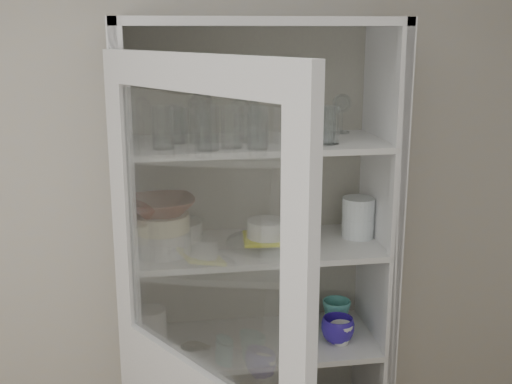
# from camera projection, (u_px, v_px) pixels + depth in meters

# --- Properties ---
(wall_back) EXTENTS (3.60, 0.02, 2.60)m
(wall_back) POSITION_uv_depth(u_px,v_px,m) (199.00, 220.00, 2.63)
(wall_back) COLOR beige
(wall_back) RESTS_ON ground
(pantry_cabinet) EXTENTS (1.00, 0.45, 2.10)m
(pantry_cabinet) POSITION_uv_depth(u_px,v_px,m) (254.00, 314.00, 2.60)
(pantry_cabinet) COLOR silver
(pantry_cabinet) RESTS_ON floor
(tumbler_0) EXTENTS (0.09, 0.09, 0.15)m
(tumbler_0) POSITION_uv_depth(u_px,v_px,m) (163.00, 128.00, 2.18)
(tumbler_0) COLOR silver
(tumbler_0) RESTS_ON shelf_glass
(tumbler_1) EXTENTS (0.10, 0.10, 0.15)m
(tumbler_1) POSITION_uv_depth(u_px,v_px,m) (208.00, 128.00, 2.16)
(tumbler_1) COLOR silver
(tumbler_1) RESTS_ON shelf_glass
(tumbler_2) EXTENTS (0.09, 0.09, 0.15)m
(tumbler_2) POSITION_uv_depth(u_px,v_px,m) (232.00, 127.00, 2.20)
(tumbler_2) COLOR silver
(tumbler_2) RESTS_ON shelf_glass
(tumbler_3) EXTENTS (0.08, 0.08, 0.15)m
(tumbler_3) POSITION_uv_depth(u_px,v_px,m) (258.00, 128.00, 2.18)
(tumbler_3) COLOR silver
(tumbler_3) RESTS_ON shelf_glass
(tumbler_4) EXTENTS (0.09, 0.09, 0.14)m
(tumbler_4) POSITION_uv_depth(u_px,v_px,m) (309.00, 127.00, 2.23)
(tumbler_4) COLOR silver
(tumbler_4) RESTS_ON shelf_glass
(tumbler_5) EXTENTS (0.07, 0.07, 0.13)m
(tumbler_5) POSITION_uv_depth(u_px,v_px,m) (330.00, 125.00, 2.28)
(tumbler_5) COLOR silver
(tumbler_5) RESTS_ON shelf_glass
(tumbler_6) EXTENTS (0.07, 0.07, 0.14)m
(tumbler_6) POSITION_uv_depth(u_px,v_px,m) (326.00, 125.00, 2.26)
(tumbler_6) COLOR silver
(tumbler_6) RESTS_ON shelf_glass
(tumbler_7) EXTENTS (0.08, 0.08, 0.13)m
(tumbler_7) POSITION_uv_depth(u_px,v_px,m) (179.00, 126.00, 2.29)
(tumbler_7) COLOR silver
(tumbler_7) RESTS_ON shelf_glass
(tumbler_8) EXTENTS (0.08, 0.08, 0.14)m
(tumbler_8) POSITION_uv_depth(u_px,v_px,m) (175.00, 124.00, 2.29)
(tumbler_8) COLOR silver
(tumbler_8) RESTS_ON shelf_glass
(tumbler_9) EXTENTS (0.10, 0.10, 0.15)m
(tumbler_9) POSITION_uv_depth(u_px,v_px,m) (199.00, 122.00, 2.29)
(tumbler_9) COLOR silver
(tumbler_9) RESTS_ON shelf_glass
(tumbler_10) EXTENTS (0.07, 0.07, 0.13)m
(tumbler_10) POSITION_uv_depth(u_px,v_px,m) (250.00, 124.00, 2.31)
(tumbler_10) COLOR silver
(tumbler_10) RESTS_ON shelf_glass
(goblet_0) EXTENTS (0.08, 0.08, 0.19)m
(goblet_0) POSITION_uv_depth(u_px,v_px,m) (202.00, 112.00, 2.41)
(goblet_0) COLOR silver
(goblet_0) RESTS_ON shelf_glass
(goblet_1) EXTENTS (0.07, 0.07, 0.16)m
(goblet_1) POSITION_uv_depth(u_px,v_px,m) (241.00, 116.00, 2.40)
(goblet_1) COLOR silver
(goblet_1) RESTS_ON shelf_glass
(goblet_2) EXTENTS (0.07, 0.07, 0.15)m
(goblet_2) POSITION_uv_depth(u_px,v_px,m) (253.00, 118.00, 2.41)
(goblet_2) COLOR silver
(goblet_2) RESTS_ON shelf_glass
(goblet_3) EXTENTS (0.08, 0.08, 0.17)m
(goblet_3) POSITION_uv_depth(u_px,v_px,m) (342.00, 112.00, 2.51)
(goblet_3) COLOR silver
(goblet_3) RESTS_ON shelf_glass
(plate_stack_front) EXTENTS (0.21, 0.21, 0.08)m
(plate_stack_front) POSITION_uv_depth(u_px,v_px,m) (162.00, 242.00, 2.35)
(plate_stack_front) COLOR silver
(plate_stack_front) RESTS_ON shelf_plates
(plate_stack_back) EXTENTS (0.20, 0.20, 0.07)m
(plate_stack_back) POSITION_uv_depth(u_px,v_px,m) (177.00, 230.00, 2.52)
(plate_stack_back) COLOR silver
(plate_stack_back) RESTS_ON shelf_plates
(cream_bowl) EXTENTS (0.26, 0.26, 0.06)m
(cream_bowl) POSITION_uv_depth(u_px,v_px,m) (161.00, 222.00, 2.33)
(cream_bowl) COLOR beige
(cream_bowl) RESTS_ON plate_stack_front
(terracotta_bowl) EXTENTS (0.26, 0.26, 0.06)m
(terracotta_bowl) POSITION_uv_depth(u_px,v_px,m) (161.00, 206.00, 2.32)
(terracotta_bowl) COLOR #541F12
(terracotta_bowl) RESTS_ON cream_bowl
(glass_platter) EXTENTS (0.39, 0.39, 0.02)m
(glass_platter) POSITION_uv_depth(u_px,v_px,m) (267.00, 242.00, 2.45)
(glass_platter) COLOR silver
(glass_platter) RESTS_ON shelf_plates
(yellow_trivet) EXTENTS (0.19, 0.19, 0.01)m
(yellow_trivet) POSITION_uv_depth(u_px,v_px,m) (267.00, 238.00, 2.45)
(yellow_trivet) COLOR yellow
(yellow_trivet) RESTS_ON glass_platter
(white_ramekin) EXTENTS (0.16, 0.16, 0.07)m
(white_ramekin) POSITION_uv_depth(u_px,v_px,m) (267.00, 229.00, 2.44)
(white_ramekin) COLOR silver
(white_ramekin) RESTS_ON yellow_trivet
(grey_bowl_stack) EXTENTS (0.13, 0.13, 0.16)m
(grey_bowl_stack) POSITION_uv_depth(u_px,v_px,m) (358.00, 218.00, 2.52)
(grey_bowl_stack) COLOR silver
(grey_bowl_stack) RESTS_ON shelf_plates
(mug_blue) EXTENTS (0.17, 0.17, 0.10)m
(mug_blue) POSITION_uv_depth(u_px,v_px,m) (338.00, 330.00, 2.52)
(mug_blue) COLOR #2925A1
(mug_blue) RESTS_ON shelf_mugs
(mug_teal) EXTENTS (0.14, 0.14, 0.11)m
(mug_teal) POSITION_uv_depth(u_px,v_px,m) (336.00, 313.00, 2.66)
(mug_teal) COLOR teal
(mug_teal) RESTS_ON shelf_mugs
(mug_white) EXTENTS (0.11, 0.11, 0.08)m
(mug_white) POSITION_uv_depth(u_px,v_px,m) (341.00, 334.00, 2.51)
(mug_white) COLOR silver
(mug_white) RESTS_ON shelf_mugs
(teal_jar) EXTENTS (0.08, 0.08, 0.10)m
(teal_jar) POSITION_uv_depth(u_px,v_px,m) (302.00, 320.00, 2.61)
(teal_jar) COLOR teal
(teal_jar) RESTS_ON shelf_mugs
(measuring_cups) EXTENTS (0.09, 0.09, 0.04)m
(measuring_cups) POSITION_uv_depth(u_px,v_px,m) (193.00, 350.00, 2.43)
(measuring_cups) COLOR silver
(measuring_cups) RESTS_ON shelf_mugs
(white_canister) EXTENTS (0.15, 0.15, 0.14)m
(white_canister) POSITION_uv_depth(u_px,v_px,m) (151.00, 326.00, 2.51)
(white_canister) COLOR silver
(white_canister) RESTS_ON shelf_mugs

